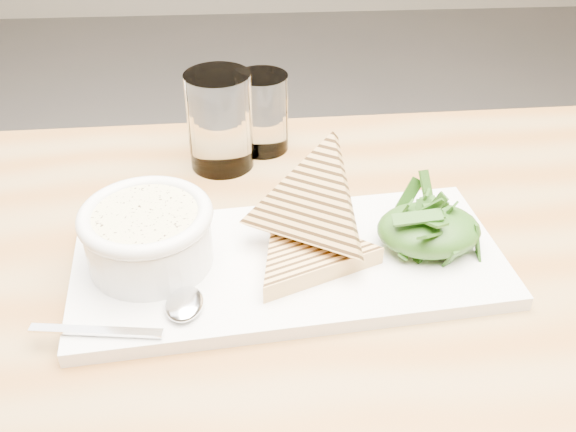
{
  "coord_description": "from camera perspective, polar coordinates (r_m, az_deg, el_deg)",
  "views": [
    {
      "loc": [
        -0.15,
        -0.61,
        1.17
      ],
      "look_at": [
        -0.12,
        -0.11,
        0.82
      ],
      "focal_mm": 40.0,
      "sensor_mm": 36.0,
      "label": 1
    }
  ],
  "objects": [
    {
      "name": "glass_near",
      "position": [
        0.77,
        -6.07,
        8.4
      ],
      "size": [
        0.08,
        0.08,
        0.12
      ],
      "primitive_type": "cylinder",
      "color": "white",
      "rests_on": "table_top"
    },
    {
      "name": "table_leg_br",
      "position": [
        1.2,
        20.49,
        -9.96
      ],
      "size": [
        0.06,
        0.06,
        0.73
      ],
      "primitive_type": "cylinder",
      "color": "olive",
      "rests_on": "ground"
    },
    {
      "name": "arugula_pile",
      "position": [
        0.63,
        12.48,
        -0.66
      ],
      "size": [
        0.11,
        0.1,
        0.05
      ],
      "primitive_type": null,
      "color": "#3E6F22",
      "rests_on": "platter"
    },
    {
      "name": "salad_base",
      "position": [
        0.64,
        12.4,
        -1.2
      ],
      "size": [
        0.1,
        0.08,
        0.04
      ],
      "primitive_type": "ellipsoid",
      "color": "black",
      "rests_on": "platter"
    },
    {
      "name": "sandwich_flat",
      "position": [
        0.61,
        1.69,
        -3.29
      ],
      "size": [
        0.19,
        0.19,
        0.02
      ],
      "primitive_type": null,
      "rotation": [
        0.0,
        0.0,
        0.4
      ],
      "color": "tan",
      "rests_on": "platter"
    },
    {
      "name": "sandwich_lean",
      "position": [
        0.61,
        2.15,
        0.93
      ],
      "size": [
        0.21,
        0.21,
        0.16
      ],
      "primitive_type": null,
      "rotation": [
        0.81,
        0.0,
        -0.54
      ],
      "color": "tan",
      "rests_on": "sandwich_flat"
    },
    {
      "name": "table_top",
      "position": [
        0.6,
        -8.11,
        -10.32
      ],
      "size": [
        1.16,
        0.79,
        0.04
      ],
      "primitive_type": "cube",
      "rotation": [
        0.0,
        0.0,
        0.03
      ],
      "color": "olive",
      "rests_on": "ground"
    },
    {
      "name": "glass_far",
      "position": [
        0.81,
        -2.31,
        9.16
      ],
      "size": [
        0.06,
        0.06,
        0.1
      ],
      "primitive_type": "cylinder",
      "color": "white",
      "rests_on": "table_top"
    },
    {
      "name": "bowl_rim",
      "position": [
        0.6,
        -12.57,
        0.05
      ],
      "size": [
        0.12,
        0.12,
        0.01
      ],
      "primitive_type": "torus",
      "color": "white",
      "rests_on": "soup_bowl"
    },
    {
      "name": "spoon_handle",
      "position": [
        0.57,
        -16.69,
        -9.74
      ],
      "size": [
        0.11,
        0.02,
        0.0
      ],
      "primitive_type": "cube",
      "rotation": [
        0.0,
        0.0,
        -0.13
      ],
      "color": "silver",
      "rests_on": "platter"
    },
    {
      "name": "platter",
      "position": [
        0.63,
        0.12,
        -4.24
      ],
      "size": [
        0.43,
        0.23,
        0.01
      ],
      "primitive_type": "cube",
      "rotation": [
        0.0,
        0.0,
        0.1
      ],
      "color": "white",
      "rests_on": "table_top"
    },
    {
      "name": "spoon_bowl",
      "position": [
        0.57,
        -9.17,
        -7.72
      ],
      "size": [
        0.04,
        0.05,
        0.01
      ],
      "primitive_type": "ellipsoid",
      "rotation": [
        0.0,
        0.0,
        -0.13
      ],
      "color": "silver",
      "rests_on": "platter"
    },
    {
      "name": "soup",
      "position": [
        0.6,
        -12.55,
        -0.11
      ],
      "size": [
        0.1,
        0.1,
        0.01
      ],
      "primitive_type": "cylinder",
      "color": "beige",
      "rests_on": "soup_bowl"
    },
    {
      "name": "soup_bowl",
      "position": [
        0.62,
        -12.22,
        -2.24
      ],
      "size": [
        0.12,
        0.12,
        0.05
      ],
      "primitive_type": "cylinder",
      "color": "white",
      "rests_on": "platter"
    }
  ]
}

